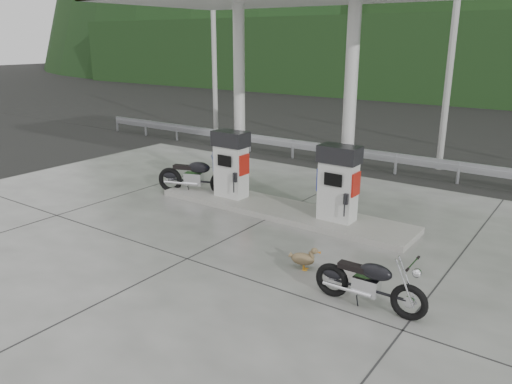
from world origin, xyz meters
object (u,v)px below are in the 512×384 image
Objects in this scene: gas_pump_right at (338,183)px; motorcycle_right at (369,283)px; gas_pump_left at (231,164)px; motorcycle_left at (196,177)px; duck at (303,259)px.

gas_pump_right is 0.98× the size of motorcycle_right.
gas_pump_left is 1.00× the size of gas_pump_right.
motorcycle_left is 7.31m from motorcycle_right.
gas_pump_right is at bearing 123.73° from motorcycle_right.
gas_pump_left is 0.83× the size of motorcycle_left.
duck is at bearing 158.49° from motorcycle_right.
gas_pump_left and gas_pump_right have the same top height.
gas_pump_left is 3.20m from gas_pump_right.
gas_pump_left reaches higher than motorcycle_left.
motorcycle_right reaches higher than duck.
motorcycle_left reaches higher than motorcycle_right.
gas_pump_left is 1.37m from motorcycle_left.
gas_pump_left is 0.98× the size of motorcycle_right.
motorcycle_left is 1.19× the size of motorcycle_right.
gas_pump_right is (3.20, 0.00, 0.00)m from gas_pump_left.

